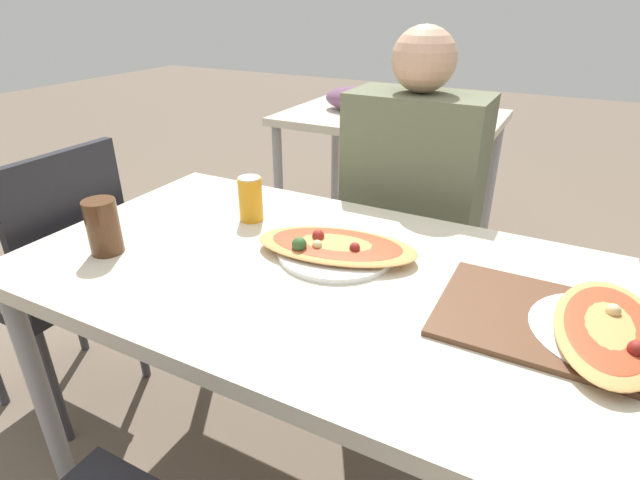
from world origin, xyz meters
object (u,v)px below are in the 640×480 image
Objects in this scene: pizza_main at (336,248)px; pizza_second at (608,331)px; person_seated at (411,189)px; drink_glass at (103,227)px; chair_far_seated at (417,232)px; chair_side_left at (58,270)px; dining_table at (310,291)px; soda_can at (251,199)px.

pizza_second is (0.59, -0.07, -0.00)m from pizza_main.
person_seated is 9.05× the size of drink_glass.
chair_far_seated is 0.23m from person_seated.
chair_side_left is 2.17× the size of pizza_main.
dining_table is 3.24× the size of pizza_main.
dining_table is 10.96× the size of soda_can.
chair_side_left is at bearing -177.10° from pizza_second.
chair_far_seated is 2.55× the size of pizza_second.
chair_side_left is 6.76× the size of drink_glass.
person_seated is 3.42× the size of pizza_second.
chair_far_seated is 1.00× the size of chair_side_left.
drink_glass is at bearing -170.52° from pizza_second.
soda_can is 0.90m from pizza_second.
chair_side_left is at bearing 165.17° from drink_glass.
drink_glass reaches higher than soda_can.
person_seated is at bearing 90.00° from chair_far_seated.
chair_far_seated reaches higher than pizza_second.
chair_far_seated is 1.21m from chair_side_left.
chair_far_seated is 7.34× the size of soda_can.
pizza_main is 0.59m from pizza_second.
soda_can is 0.38m from drink_glass.
chair_side_left is 1.51m from pizza_second.
chair_side_left is (-0.87, -0.06, -0.14)m from dining_table.
person_seated is 0.56m from soda_can.
chair_side_left is 7.34× the size of soda_can.
dining_table is 3.81× the size of pizza_second.
person_seated reaches higher than pizza_second.
pizza_main is at bearing -14.47° from soda_can.
pizza_main is (0.90, 0.14, 0.23)m from chair_side_left.
chair_far_seated is 0.95m from pizza_second.
drink_glass reaches higher than dining_table.
person_seated is 0.94m from drink_glass.
chair_far_seated reaches higher than drink_glass.
drink_glass is at bearing -153.72° from pizza_main.
drink_glass is (-0.50, -0.25, 0.05)m from pizza_main.
pizza_second is at bearing -87.10° from chair_side_left.
soda_can is at bearing 55.75° from person_seated.
drink_glass is 1.10m from pizza_second.
soda_can reaches higher than pizza_main.
chair_far_seated is (0.04, 0.73, -0.14)m from dining_table.
dining_table is 10.09× the size of drink_glass.
chair_far_seated is at bearing -49.11° from chair_side_left.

